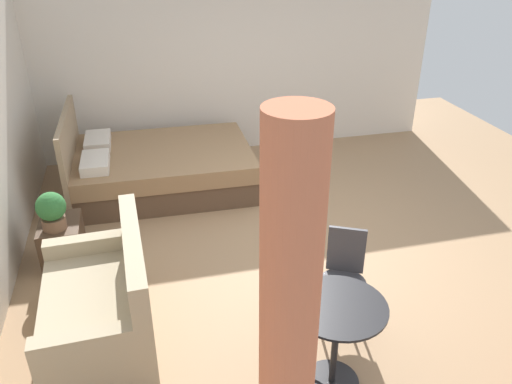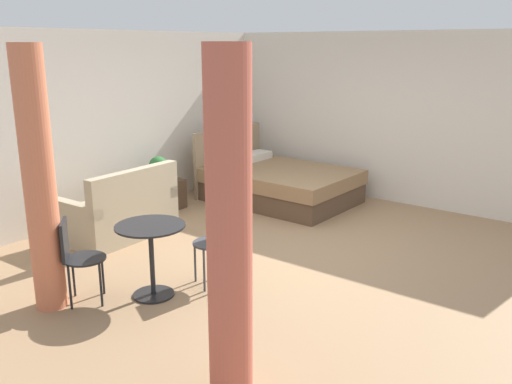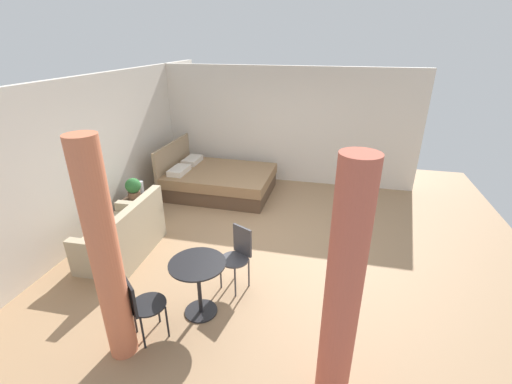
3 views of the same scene
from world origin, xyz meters
TOP-DOWN VIEW (x-y plane):
  - ground_plane at (0.00, 0.00)m, footprint 8.76×8.92m
  - wall_back at (0.00, 2.96)m, footprint 8.76×0.12m
  - wall_right at (2.88, 0.00)m, footprint 0.12×5.92m
  - bed at (1.73, 1.35)m, footprint 1.68×2.30m
  - couch at (-0.92, 2.01)m, footprint 1.44×0.89m
  - nightstand at (0.29, 2.44)m, footprint 0.53×0.40m
  - potted_plant at (0.19, 2.46)m, footprint 0.28×0.28m
  - vase at (0.41, 2.44)m, footprint 0.10×0.10m
  - balcony_table at (-1.88, 0.34)m, footprint 0.69×0.69m
  - cafe_chair_near_window at (-1.24, 0.02)m, footprint 0.53×0.53m
  - cafe_chair_near_couch at (-2.42, 0.82)m, footprint 0.57×0.57m
  - curtain_left at (-2.63, -1.32)m, footprint 0.31×0.31m
  - curtain_right at (-2.63, 0.96)m, footprint 0.29×0.29m

SIDE VIEW (x-z plane):
  - ground_plane at x=0.00m, z-range -0.02..0.00m
  - nightstand at x=0.29m, z-range 0.00..0.45m
  - bed at x=1.73m, z-range -0.26..0.84m
  - couch at x=-0.92m, z-range -0.16..0.78m
  - cafe_chair_near_couch at x=-2.42m, z-range 0.09..0.94m
  - balcony_table at x=-1.88m, z-range 0.15..0.90m
  - cafe_chair_near_window at x=-1.24m, z-range 0.09..0.99m
  - vase at x=0.41m, z-range 0.45..0.69m
  - potted_plant at x=0.19m, z-range 0.46..0.85m
  - curtain_left at x=-2.63m, z-range 0.00..2.48m
  - curtain_right at x=-2.63m, z-range 0.00..2.48m
  - wall_back at x=0.00m, z-range 0.00..2.67m
  - wall_right at x=2.88m, z-range 0.00..2.67m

